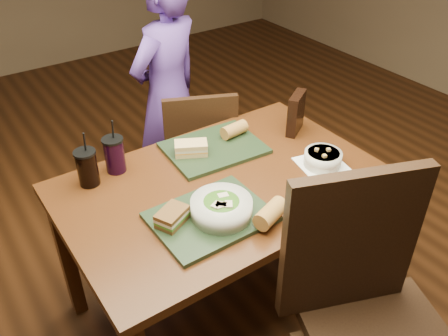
{
  "coord_description": "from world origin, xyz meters",
  "views": [
    {
      "loc": [
        -0.88,
        -1.28,
        1.9
      ],
      "look_at": [
        0.0,
        0.0,
        0.82
      ],
      "focal_mm": 38.0,
      "sensor_mm": 36.0,
      "label": 1
    }
  ],
  "objects": [
    {
      "name": "diner",
      "position": [
        0.24,
        0.92,
        0.7
      ],
      "size": [
        0.6,
        0.49,
        1.41
      ],
      "primitive_type": "imported",
      "rotation": [
        0.0,
        0.0,
        3.48
      ],
      "color": "#5A3696",
      "rests_on": "ground"
    },
    {
      "name": "cup_cola",
      "position": [
        -0.45,
        0.3,
        0.83
      ],
      "size": [
        0.09,
        0.09,
        0.24
      ],
      "color": "black",
      "rests_on": "dining_table"
    },
    {
      "name": "sandwich_near",
      "position": [
        -0.3,
        -0.12,
        0.8
      ],
      "size": [
        0.14,
        0.12,
        0.05
      ],
      "color": "#593819",
      "rests_on": "tray_near"
    },
    {
      "name": "sandwich_far",
      "position": [
        -0.01,
        0.23,
        0.8
      ],
      "size": [
        0.16,
        0.13,
        0.06
      ],
      "color": "tan",
      "rests_on": "tray_far"
    },
    {
      "name": "chip_bag",
      "position": [
        0.51,
        0.15,
        0.85
      ],
      "size": [
        0.15,
        0.12,
        0.19
      ],
      "primitive_type": "cube",
      "rotation": [
        0.0,
        0.0,
        0.57
      ],
      "color": "black",
      "rests_on": "dining_table"
    },
    {
      "name": "soup_bowl",
      "position": [
        0.41,
        -0.14,
        0.79
      ],
      "size": [
        0.23,
        0.23,
        0.08
      ],
      "color": "white",
      "rests_on": "dining_table"
    },
    {
      "name": "dining_table",
      "position": [
        0.0,
        0.0,
        0.66
      ],
      "size": [
        1.3,
        0.85,
        0.75
      ],
      "color": "#46230E",
      "rests_on": "ground"
    },
    {
      "name": "baguette_far",
      "position": [
        0.23,
        0.25,
        0.8
      ],
      "size": [
        0.13,
        0.07,
        0.06
      ],
      "primitive_type": "cylinder",
      "rotation": [
        0.0,
        1.57,
        0.11
      ],
      "color": "#AD7533",
      "rests_on": "tray_far"
    },
    {
      "name": "cup_berry",
      "position": [
        -0.32,
        0.33,
        0.83
      ],
      "size": [
        0.09,
        0.09,
        0.24
      ],
      "color": "black",
      "rests_on": "dining_table"
    },
    {
      "name": "ground",
      "position": [
        0.0,
        0.0,
        0.0
      ],
      "size": [
        6.0,
        6.0,
        0.0
      ],
      "primitive_type": "plane",
      "color": "#381C0B",
      "rests_on": "ground"
    },
    {
      "name": "chair_near",
      "position": [
        0.11,
        -0.69,
        0.61
      ],
      "size": [
        0.61,
        0.62,
        1.09
      ],
      "color": "black",
      "rests_on": "ground"
    },
    {
      "name": "chair_far",
      "position": [
        0.21,
        0.6,
        0.48
      ],
      "size": [
        0.5,
        0.51,
        0.87
      ],
      "color": "black",
      "rests_on": "ground"
    },
    {
      "name": "tray_near",
      "position": [
        -0.17,
        -0.16,
        0.76
      ],
      "size": [
        0.42,
        0.32,
        0.02
      ],
      "primitive_type": "cube",
      "rotation": [
        0.0,
        0.0,
        0.01
      ],
      "color": "black",
      "rests_on": "dining_table"
    },
    {
      "name": "baguette_near",
      "position": [
        -0.01,
        -0.31,
        0.8
      ],
      "size": [
        0.15,
        0.11,
        0.07
      ],
      "primitive_type": "cylinder",
      "rotation": [
        0.0,
        1.57,
        0.34
      ],
      "color": "#AD7533",
      "rests_on": "tray_near"
    },
    {
      "name": "salad_bowl",
      "position": [
        -0.14,
        -0.18,
        0.81
      ],
      "size": [
        0.22,
        0.22,
        0.07
      ],
      "color": "silver",
      "rests_on": "tray_near"
    },
    {
      "name": "tray_far",
      "position": [
        0.1,
        0.23,
        0.76
      ],
      "size": [
        0.44,
        0.35,
        0.02
      ],
      "primitive_type": "cube",
      "rotation": [
        0.0,
        0.0,
        -0.07
      ],
      "color": "black",
      "rests_on": "dining_table"
    }
  ]
}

